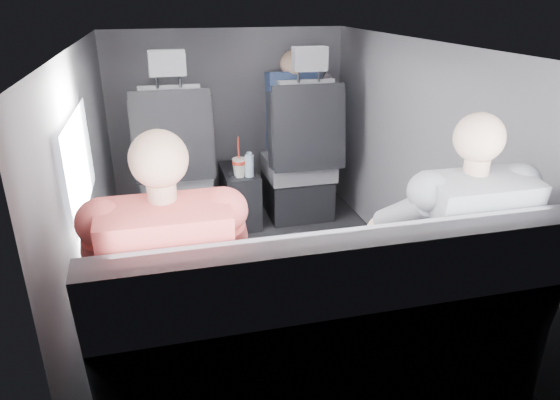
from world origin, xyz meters
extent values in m
plane|color=black|center=(0.00, 0.00, 0.00)|extent=(2.60, 2.60, 0.00)
plane|color=#B2B2AD|center=(0.00, 0.00, 1.35)|extent=(2.60, 2.60, 0.00)
cube|color=#56565B|center=(-0.90, 0.00, 0.68)|extent=(0.02, 2.60, 1.35)
cube|color=#56565B|center=(0.90, 0.00, 0.68)|extent=(0.02, 2.60, 1.35)
cube|color=#56565B|center=(0.00, 1.30, 0.68)|extent=(1.80, 0.02, 1.35)
cube|color=#56565B|center=(0.00, -1.30, 0.68)|extent=(1.80, 0.02, 1.35)
cube|color=white|center=(-0.88, -0.30, 0.90)|extent=(0.02, 0.75, 0.42)
cube|color=black|center=(0.45, 0.67, 0.80)|extent=(0.35, 0.11, 0.59)
cube|color=black|center=(-0.45, 0.92, 0.15)|extent=(0.46, 0.48, 0.30)
cube|color=slate|center=(-0.45, 0.90, 0.38)|extent=(0.48, 0.46, 0.14)
cube|color=slate|center=(-0.45, 0.70, 0.75)|extent=(0.38, 0.18, 0.61)
cube|color=black|center=(-0.67, 0.70, 0.72)|extent=(0.08, 0.21, 0.53)
cube|color=black|center=(-0.23, 0.70, 0.72)|extent=(0.08, 0.21, 0.53)
cube|color=black|center=(-0.45, 0.64, 0.74)|extent=(0.50, 0.11, 0.58)
cube|color=slate|center=(-0.45, 0.66, 1.19)|extent=(0.22, 0.10, 0.15)
cube|color=black|center=(0.45, 0.92, 0.15)|extent=(0.46, 0.48, 0.30)
cube|color=slate|center=(0.45, 0.90, 0.38)|extent=(0.48, 0.46, 0.14)
cube|color=slate|center=(0.45, 0.70, 0.75)|extent=(0.38, 0.18, 0.61)
cube|color=black|center=(0.23, 0.70, 0.72)|extent=(0.08, 0.21, 0.53)
cube|color=black|center=(0.67, 0.70, 0.72)|extent=(0.08, 0.21, 0.53)
cube|color=black|center=(0.45, 0.64, 0.74)|extent=(0.50, 0.11, 0.58)
cube|color=slate|center=(0.45, 0.66, 1.19)|extent=(0.22, 0.10, 0.15)
cube|color=black|center=(0.00, 0.88, 0.20)|extent=(0.24, 0.48, 0.40)
cylinder|color=black|center=(-0.05, 0.76, 0.41)|extent=(0.09, 0.09, 0.01)
cylinder|color=black|center=(0.06, 0.76, 0.41)|extent=(0.09, 0.09, 0.01)
cube|color=slate|center=(0.00, -1.02, 0.23)|extent=(1.60, 0.50, 0.45)
cube|color=slate|center=(0.00, -1.25, 0.68)|extent=(1.60, 0.17, 0.47)
cylinder|color=red|center=(-0.02, 0.74, 0.50)|extent=(0.09, 0.09, 0.02)
cylinder|color=white|center=(-0.02, 0.74, 0.53)|extent=(0.09, 0.09, 0.01)
cylinder|color=red|center=(-0.02, 0.74, 0.61)|extent=(0.01, 0.01, 0.15)
cylinder|color=#A4C7DF|center=(0.05, 0.72, 0.48)|extent=(0.06, 0.06, 0.15)
cylinder|color=#A4C7DF|center=(0.05, 0.72, 0.56)|extent=(0.04, 0.04, 0.02)
cube|color=silver|center=(-0.56, -0.75, 0.59)|extent=(0.34, 0.29, 0.02)
cube|color=silver|center=(-0.56, -0.76, 0.60)|extent=(0.26, 0.18, 0.00)
cube|color=silver|center=(-0.56, -0.68, 0.60)|extent=(0.10, 0.07, 0.00)
cube|color=silver|center=(-0.56, -0.88, 0.70)|extent=(0.30, 0.15, 0.20)
cube|color=silver|center=(-0.56, -0.87, 0.70)|extent=(0.26, 0.12, 0.17)
cube|color=black|center=(0.56, -0.77, 0.59)|extent=(0.36, 0.27, 0.02)
cube|color=black|center=(0.56, -0.78, 0.60)|extent=(0.29, 0.15, 0.00)
cube|color=black|center=(0.56, -0.70, 0.60)|extent=(0.11, 0.06, 0.00)
cube|color=black|center=(0.56, -0.92, 0.71)|extent=(0.35, 0.10, 0.23)
cube|color=silver|center=(0.56, -0.91, 0.71)|extent=(0.31, 0.08, 0.20)
cube|color=#36363B|center=(-0.65, -0.90, 0.51)|extent=(0.15, 0.43, 0.13)
cube|color=#36363B|center=(-0.44, -0.90, 0.51)|extent=(0.15, 0.43, 0.13)
cube|color=#36363B|center=(-0.65, -0.68, 0.23)|extent=(0.13, 0.13, 0.45)
cube|color=#36363B|center=(-0.44, -0.68, 0.23)|extent=(0.13, 0.13, 0.45)
cube|color=#D96347|center=(-0.55, -1.10, 0.75)|extent=(0.39, 0.26, 0.53)
sphere|color=#D6A685|center=(-0.55, -1.07, 1.13)|extent=(0.17, 0.17, 0.17)
cylinder|color=#D6A685|center=(-0.74, -0.82, 0.66)|extent=(0.11, 0.27, 0.12)
cylinder|color=#D6A685|center=(-0.35, -0.82, 0.66)|extent=(0.11, 0.27, 0.12)
cube|color=navy|center=(0.41, -0.90, 0.51)|extent=(0.14, 0.42, 0.12)
cube|color=navy|center=(0.62, -0.90, 0.51)|extent=(0.14, 0.42, 0.12)
cube|color=navy|center=(0.41, -0.68, 0.23)|extent=(0.12, 0.12, 0.45)
cube|color=navy|center=(0.62, -0.68, 0.23)|extent=(0.12, 0.12, 0.45)
cube|color=gray|center=(0.52, -1.10, 0.75)|extent=(0.38, 0.26, 0.52)
sphere|color=beige|center=(0.52, -1.07, 1.12)|extent=(0.17, 0.17, 0.17)
cylinder|color=beige|center=(0.33, -0.82, 0.66)|extent=(0.11, 0.27, 0.11)
cylinder|color=beige|center=(0.71, -0.82, 0.66)|extent=(0.11, 0.27, 0.11)
cube|color=navy|center=(0.46, 1.08, 0.78)|extent=(0.39, 0.25, 0.56)
sphere|color=#D6A685|center=(0.46, 1.10, 1.10)|extent=(0.19, 0.19, 0.19)
cube|color=navy|center=(0.46, 1.14, 0.49)|extent=(0.33, 0.39, 0.12)
camera|label=1|loc=(-0.54, -2.51, 1.57)|focal=32.00mm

